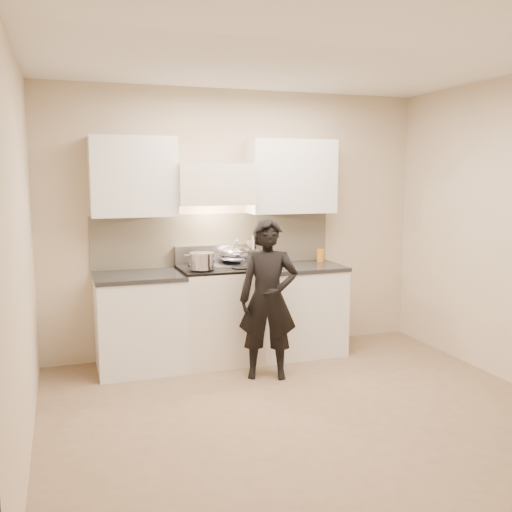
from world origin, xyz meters
The scene contains 11 objects.
ground_plane centered at (0.00, 0.00, 0.00)m, with size 4.00×4.00×0.00m, color #8C7155.
room_shell centered at (-0.06, 0.37, 1.60)m, with size 4.04×3.54×2.70m.
stove centered at (-0.30, 1.42, 0.47)m, with size 0.76×0.65×0.96m.
counter_right centered at (0.53, 1.43, 0.46)m, with size 0.92×0.67×0.92m.
counter_left centered at (-1.08, 1.43, 0.46)m, with size 0.82×0.67×0.92m.
wok centered at (-0.10, 1.56, 1.05)m, with size 0.33×0.41×0.26m.
stock_pot centered at (-0.50, 1.28, 1.04)m, with size 0.33×0.27×0.16m.
utensil_crock centered at (0.15, 1.67, 1.01)m, with size 0.11×0.11×0.30m.
spice_jar centered at (0.43, 1.61, 0.97)m, with size 0.04×0.04×0.10m.
oil_glass centered at (0.87, 1.58, 0.99)m, with size 0.08×0.08×0.14m.
person centered at (0.00, 0.82, 0.73)m, with size 0.53×0.35×1.46m, color black.
Camera 1 is at (-1.74, -3.92, 1.84)m, focal length 40.00 mm.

